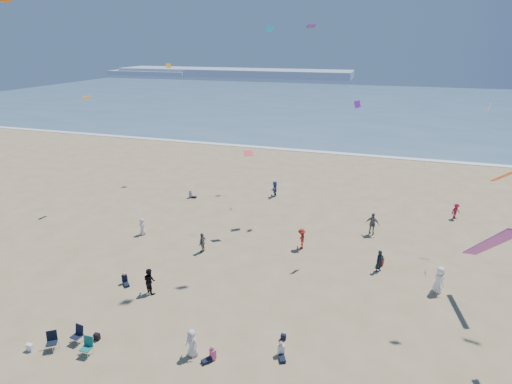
% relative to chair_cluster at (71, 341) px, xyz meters
% --- Properties ---
extents(ocean, '(220.00, 100.00, 0.06)m').
position_rel_chair_cluster_xyz_m(ocean, '(6.01, 93.87, -0.47)').
color(ocean, '#476B84').
rests_on(ocean, ground).
extents(surf_line, '(220.00, 1.20, 0.08)m').
position_rel_chair_cluster_xyz_m(surf_line, '(6.01, 43.87, -0.46)').
color(surf_line, white).
rests_on(surf_line, ground).
extents(headland_far, '(110.00, 20.00, 3.20)m').
position_rel_chair_cluster_xyz_m(headland_far, '(-53.99, 168.87, 1.10)').
color(headland_far, '#7A8EA8').
rests_on(headland_far, ground).
extents(headland_near, '(40.00, 14.00, 2.00)m').
position_rel_chair_cluster_xyz_m(headland_near, '(-93.99, 163.87, 0.50)').
color(headland_near, '#7A8EA8').
rests_on(headland_near, ground).
extents(standing_flyers, '(26.45, 35.90, 1.93)m').
position_rel_chair_cluster_xyz_m(standing_flyers, '(10.41, 10.88, 0.33)').
color(standing_flyers, black).
rests_on(standing_flyers, ground).
extents(seated_group, '(20.00, 20.98, 0.84)m').
position_rel_chair_cluster_xyz_m(seated_group, '(5.73, 9.18, -0.08)').
color(seated_group, silver).
rests_on(seated_group, ground).
extents(chair_cluster, '(2.72, 1.55, 1.00)m').
position_rel_chair_cluster_xyz_m(chair_cluster, '(0.00, 0.00, 0.00)').
color(chair_cluster, black).
rests_on(chair_cluster, ground).
extents(white_tote, '(0.35, 0.20, 0.40)m').
position_rel_chair_cluster_xyz_m(white_tote, '(-2.06, -0.74, -0.30)').
color(white_tote, white).
rests_on(white_tote, ground).
extents(black_backpack, '(0.30, 0.22, 0.38)m').
position_rel_chair_cluster_xyz_m(black_backpack, '(0.77, 0.99, -0.31)').
color(black_backpack, black).
rests_on(black_backpack, ground).
extents(navy_bag, '(0.28, 0.18, 0.34)m').
position_rel_chair_cluster_xyz_m(navy_bag, '(10.46, 4.01, -0.33)').
color(navy_bag, black).
rests_on(navy_bag, ground).
extents(kites_aloft, '(39.76, 40.60, 26.76)m').
position_rel_chair_cluster_xyz_m(kites_aloft, '(14.74, 11.69, 13.89)').
color(kites_aloft, yellow).
rests_on(kites_aloft, ground).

